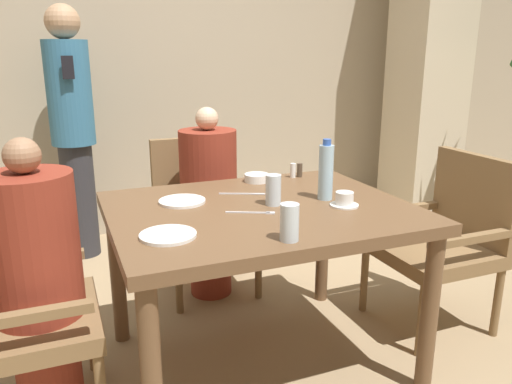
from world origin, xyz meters
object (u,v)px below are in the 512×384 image
at_px(standing_host, 73,127).
at_px(teacup_with_saucer, 344,200).
at_px(diner_in_far_chair, 209,201).
at_px(chair_right_side, 446,235).
at_px(bowl_small, 257,178).
at_px(plate_main_right, 182,201).
at_px(water_bottle, 326,172).
at_px(glass_tall_near, 273,190).
at_px(chair_far_side, 203,208).
at_px(diner_in_left_chair, 38,282).
at_px(glass_tall_mid, 289,222).
at_px(plate_main_left, 168,235).

bearing_deg(standing_host, teacup_with_saucer, -61.02).
height_order(diner_in_far_chair, chair_right_side, diner_in_far_chair).
xyz_separation_m(chair_right_side, bowl_small, (-0.88, 0.40, 0.29)).
distance_m(chair_right_side, plate_main_right, 1.36).
bearing_deg(plate_main_right, water_bottle, -17.16).
xyz_separation_m(teacup_with_saucer, glass_tall_near, (-0.27, 0.13, 0.04)).
bearing_deg(water_bottle, chair_far_side, 108.68).
height_order(diner_in_left_chair, chair_right_side, diner_in_left_chair).
height_order(bowl_small, glass_tall_near, glass_tall_near).
bearing_deg(glass_tall_mid, plate_main_left, 153.15).
height_order(diner_in_left_chair, plate_main_right, diner_in_left_chair).
xyz_separation_m(plate_main_left, bowl_small, (0.58, 0.61, 0.01)).
bearing_deg(glass_tall_mid, glass_tall_near, 73.55).
relative_size(chair_right_side, glass_tall_mid, 6.73).
xyz_separation_m(diner_in_far_chair, glass_tall_near, (0.06, -0.76, 0.26)).
height_order(chair_right_side, teacup_with_saucer, chair_right_side).
height_order(plate_main_right, glass_tall_near, glass_tall_near).
bearing_deg(glass_tall_mid, plate_main_right, 111.70).
distance_m(plate_main_right, glass_tall_near, 0.40).
relative_size(glass_tall_near, glass_tall_mid, 1.00).
height_order(standing_host, glass_tall_mid, standing_host).
distance_m(chair_far_side, bowl_small, 0.60).
height_order(water_bottle, glass_tall_mid, water_bottle).
bearing_deg(teacup_with_saucer, diner_in_far_chair, 110.36).
height_order(chair_far_side, plate_main_left, chair_far_side).
bearing_deg(glass_tall_near, plate_main_left, -157.01).
height_order(plate_main_left, glass_tall_near, glass_tall_near).
bearing_deg(water_bottle, diner_in_far_chair, 111.84).
distance_m(standing_host, plate_main_left, 1.89).
bearing_deg(standing_host, chair_right_side, -44.51).
distance_m(chair_right_side, glass_tall_mid, 1.21).
height_order(chair_far_side, diner_in_far_chair, diner_in_far_chair).
bearing_deg(bowl_small, water_bottle, -67.88).
bearing_deg(glass_tall_mid, teacup_with_saucer, 35.17).
bearing_deg(glass_tall_near, glass_tall_mid, -106.45).
height_order(plate_main_left, plate_main_right, same).
height_order(chair_right_side, plate_main_left, chair_right_side).
bearing_deg(teacup_with_saucer, bowl_small, 109.54).
bearing_deg(water_bottle, chair_right_side, 0.45).
xyz_separation_m(plate_main_right, glass_tall_near, (0.35, -0.18, 0.06)).
bearing_deg(diner_in_far_chair, plate_main_left, -114.38).
bearing_deg(glass_tall_near, standing_host, 113.44).
bearing_deg(plate_main_left, chair_right_side, 8.20).
bearing_deg(diner_in_far_chair, chair_far_side, 90.00).
distance_m(diner_in_far_chair, glass_tall_near, 0.80).
height_order(diner_in_left_chair, glass_tall_mid, diner_in_left_chair).
bearing_deg(standing_host, bowl_small, -57.53).
distance_m(diner_in_left_chair, glass_tall_near, 0.98).
height_order(plate_main_left, teacup_with_saucer, teacup_with_saucer).
relative_size(standing_host, water_bottle, 6.25).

